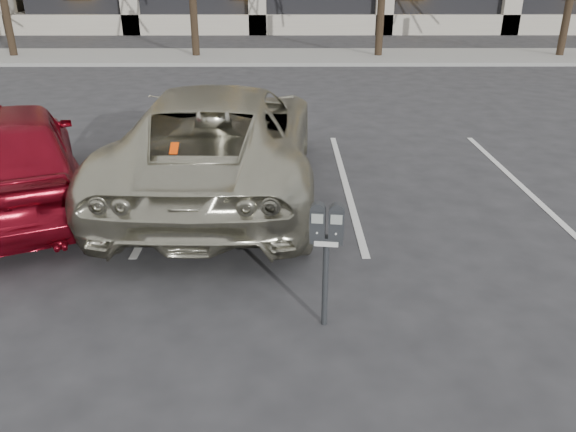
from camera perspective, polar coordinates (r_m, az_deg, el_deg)
The scene contains 6 objects.
ground at distance 7.01m, azimuth -3.79°, elevation -3.24°, with size 140.00×140.00×0.00m, color #28282B.
sidewalk at distance 22.45m, azimuth -1.40°, elevation 15.88°, with size 80.00×4.00×0.12m, color gray.
stall_lines at distance 9.28m, azimuth -11.65°, elevation 3.33°, with size 16.90×5.20×0.00m.
parking_meter at distance 5.12m, azimuth 3.95°, elevation -2.01°, with size 0.33×0.16×1.25m.
suv_silver at distance 8.62m, azimuth -7.00°, elevation 7.79°, with size 2.84×5.98×1.66m.
car_red at distance 8.90m, azimuth -26.51°, elevation 5.62°, with size 1.84×4.56×1.55m, color maroon.
Camera 1 is at (0.44, -6.22, 3.19)m, focal length 35.00 mm.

